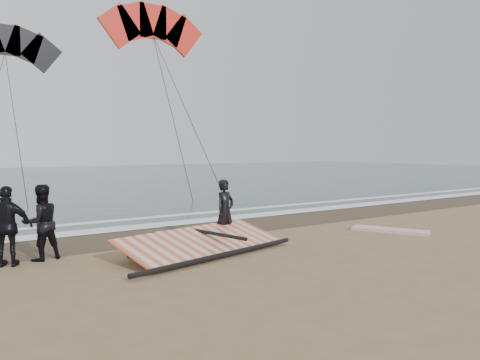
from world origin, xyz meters
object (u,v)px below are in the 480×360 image
at_px(man_main, 225,210).
at_px(sail_rig, 199,245).
at_px(board_white, 390,230).
at_px(board_cream, 174,239).

distance_m(man_main, sail_rig, 1.67).
distance_m(board_white, sail_rig, 6.22).
bearing_deg(man_main, board_cream, 127.24).
bearing_deg(board_cream, sail_rig, -83.20).
relative_size(man_main, board_white, 0.76).
height_order(board_white, board_cream, board_cream).
bearing_deg(man_main, sail_rig, -164.02).
bearing_deg(board_white, man_main, 136.47).
xyz_separation_m(board_white, board_cream, (-5.99, 2.39, 0.00)).
bearing_deg(board_cream, man_main, -22.81).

